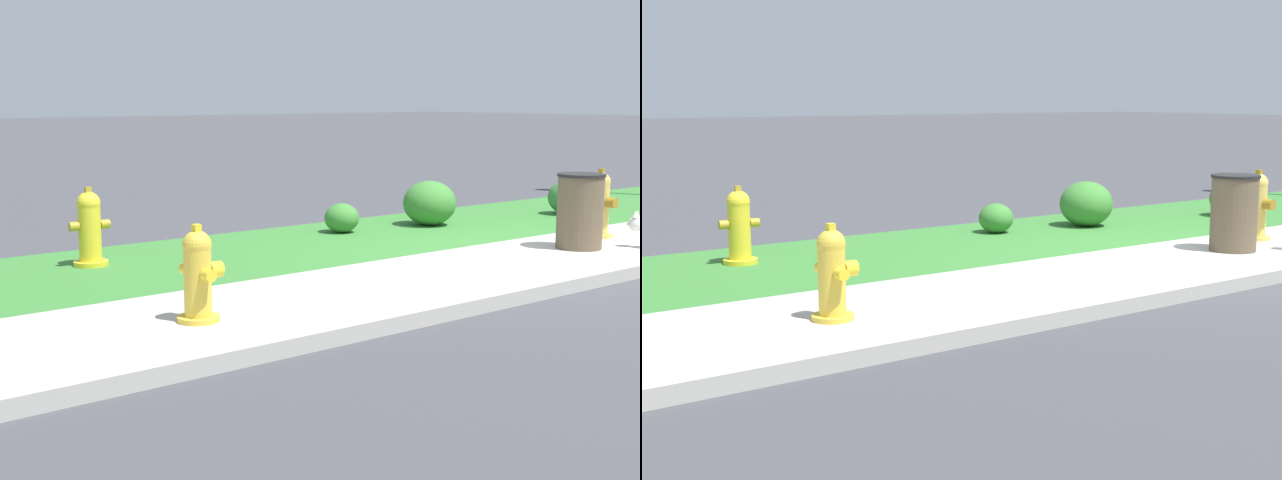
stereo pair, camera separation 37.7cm
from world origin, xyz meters
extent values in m
plane|color=#424247|center=(0.00, 0.00, 0.00)|extent=(120.00, 120.00, 0.00)
cube|color=#BCB7AD|center=(0.00, 0.00, 0.01)|extent=(18.00, 1.95, 0.01)
cube|color=#387A33|center=(0.00, 2.23, 0.00)|extent=(18.00, 2.50, 0.01)
cylinder|color=gold|center=(1.42, 0.47, 0.03)|extent=(0.32, 0.32, 0.05)
cylinder|color=gold|center=(1.42, 0.47, 0.35)|extent=(0.21, 0.21, 0.61)
sphere|color=gold|center=(1.42, 0.47, 0.66)|extent=(0.22, 0.22, 0.22)
cube|color=olive|center=(1.42, 0.47, 0.78)|extent=(0.06, 0.06, 0.06)
cylinder|color=olive|center=(1.57, 0.47, 0.43)|extent=(0.09, 0.09, 0.09)
cylinder|color=olive|center=(1.27, 0.47, 0.43)|extent=(0.09, 0.09, 0.09)
cylinder|color=olive|center=(1.43, 0.32, 0.43)|extent=(0.12, 0.10, 0.12)
cylinder|color=gold|center=(-4.26, -0.01, 0.03)|extent=(0.31, 0.31, 0.05)
cylinder|color=gold|center=(-4.26, -0.01, 0.31)|extent=(0.20, 0.20, 0.53)
sphere|color=gold|center=(-4.26, -0.01, 0.58)|extent=(0.21, 0.21, 0.21)
cube|color=yellow|center=(-4.26, -0.01, 0.70)|extent=(0.06, 0.06, 0.06)
cylinder|color=yellow|center=(-4.26, 0.14, 0.38)|extent=(0.09, 0.09, 0.09)
cylinder|color=yellow|center=(-4.26, -0.15, 0.38)|extent=(0.09, 0.09, 0.09)
cylinder|color=yellow|center=(-4.11, 0.00, 0.38)|extent=(0.10, 0.12, 0.12)
cylinder|color=yellow|center=(-3.94, 2.55, 0.03)|extent=(0.33, 0.33, 0.05)
cylinder|color=yellow|center=(-3.94, 2.55, 0.33)|extent=(0.22, 0.22, 0.56)
sphere|color=yellow|center=(-3.94, 2.55, 0.61)|extent=(0.23, 0.23, 0.23)
cube|color=#B29323|center=(-3.94, 2.55, 0.74)|extent=(0.06, 0.06, 0.06)
cylinder|color=#B29323|center=(-4.09, 2.56, 0.40)|extent=(0.10, 0.10, 0.09)
cylinder|color=#B29323|center=(-3.79, 2.53, 0.40)|extent=(0.10, 0.10, 0.09)
cylinder|color=#B29323|center=(-3.92, 2.70, 0.40)|extent=(0.13, 0.11, 0.12)
sphere|color=white|center=(1.15, -0.18, 0.26)|extent=(0.17, 0.17, 0.17)
sphere|color=black|center=(1.12, -0.11, 0.26)|extent=(0.03, 0.03, 0.03)
cone|color=white|center=(1.10, -0.19, 0.38)|extent=(0.08, 0.08, 0.08)
cone|color=white|center=(1.19, -0.16, 0.38)|extent=(0.08, 0.08, 0.08)
cylinder|color=brown|center=(0.59, 0.15, 0.39)|extent=(0.49, 0.49, 0.79)
cylinder|color=black|center=(0.59, 0.15, 0.80)|extent=(0.51, 0.51, 0.03)
ellipsoid|color=#3D7F33|center=(-0.66, 2.65, 0.18)|extent=(0.42, 0.42, 0.36)
ellipsoid|color=#3D7F33|center=(0.62, 2.43, 0.29)|extent=(0.67, 0.67, 0.57)
ellipsoid|color=#337538|center=(2.88, 1.95, 0.24)|extent=(0.57, 0.57, 0.48)
camera|label=1|loc=(-7.52, -5.51, 1.64)|focal=50.00mm
camera|label=2|loc=(-7.22, -5.74, 1.64)|focal=50.00mm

